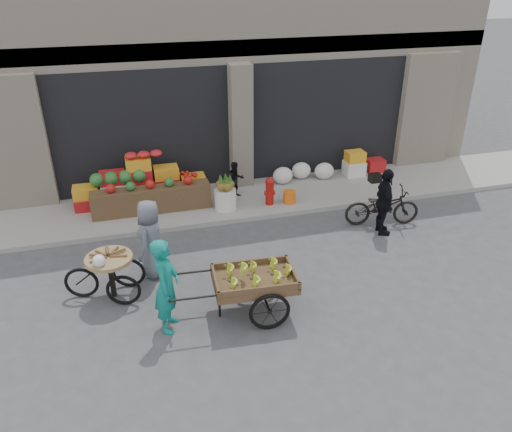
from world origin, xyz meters
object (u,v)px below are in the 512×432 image
object	(u,v)px
vendor_woman	(166,285)
vendor_grey	(151,239)
orange_bucket	(289,197)
seated_person	(236,180)
pineapple_bin	(226,199)
fire_hydrant	(270,190)
bicycle	(382,207)
banana_cart	(251,278)
cyclist	(384,202)
tricycle_cart	(110,270)

from	to	relation	value
vendor_woman	vendor_grey	bearing A→B (deg)	21.49
orange_bucket	seated_person	size ratio (longest dim) A/B	0.34
pineapple_bin	orange_bucket	distance (m)	1.61
fire_hydrant	orange_bucket	distance (m)	0.55
fire_hydrant	bicycle	world-z (taller)	bicycle
orange_bucket	seated_person	world-z (taller)	seated_person
pineapple_bin	seated_person	bearing A→B (deg)	56.31
fire_hydrant	vendor_woman	size ratio (longest dim) A/B	0.42
banana_cart	cyclist	xyz separation A→B (m)	(3.57, 1.96, 0.05)
cyclist	pineapple_bin	bearing A→B (deg)	70.55
tricycle_cart	bicycle	distance (m)	6.21
seated_person	vendor_woman	distance (m)	5.03
fire_hydrant	bicycle	distance (m)	2.70
seated_person	banana_cart	world-z (taller)	seated_person
fire_hydrant	vendor_grey	size ratio (longest dim) A/B	0.45
cyclist	vendor_woman	bearing A→B (deg)	123.55
vendor_woman	vendor_grey	xyz separation A→B (m)	(-0.10, 1.69, -0.05)
banana_cart	tricycle_cart	size ratio (longest dim) A/B	1.67
bicycle	cyclist	bearing A→B (deg)	165.52
fire_hydrant	vendor_woman	world-z (taller)	vendor_woman
orange_bucket	cyclist	xyz separation A→B (m)	(1.56, -1.84, 0.50)
pineapple_bin	seated_person	distance (m)	0.75
orange_bucket	vendor_woman	bearing A→B (deg)	-132.12
bicycle	vendor_woman	bearing A→B (deg)	126.55
vendor_grey	vendor_woman	bearing A→B (deg)	29.04
pineapple_bin	vendor_woman	size ratio (longest dim) A/B	0.31
fire_hydrant	vendor_grey	xyz separation A→B (m)	(-3.04, -2.16, 0.29)
vendor_woman	bicycle	bearing A→B (deg)	-47.46
tricycle_cart	banana_cart	bearing A→B (deg)	-14.19
cyclist	tricycle_cart	bearing A→B (deg)	109.90
vendor_woman	cyclist	bearing A→B (deg)	-50.46
seated_person	cyclist	world-z (taller)	cyclist
orange_bucket	bicycle	distance (m)	2.28
banana_cart	bicycle	size ratio (longest dim) A/B	1.42
pineapple_bin	bicycle	xyz separation A→B (m)	(3.36, -1.54, 0.08)
vendor_woman	cyclist	world-z (taller)	vendor_woman
pineapple_bin	fire_hydrant	xyz separation A→B (m)	(1.10, -0.05, 0.13)
fire_hydrant	banana_cart	xyz separation A→B (m)	(-1.51, -3.85, 0.22)
bicycle	vendor_grey	bearing A→B (deg)	109.35
banana_cart	cyclist	world-z (taller)	cyclist
vendor_woman	fire_hydrant	bearing A→B (deg)	-19.26
pineapple_bin	orange_bucket	size ratio (longest dim) A/B	1.62
pineapple_bin	fire_hydrant	size ratio (longest dim) A/B	0.73
pineapple_bin	orange_bucket	xyz separation A→B (m)	(1.60, -0.10, -0.10)
orange_bucket	vendor_grey	size ratio (longest dim) A/B	0.20
seated_person	tricycle_cart	distance (m)	4.58
tricycle_cart	vendor_grey	world-z (taller)	vendor_grey
banana_cart	bicycle	bearing A→B (deg)	36.12
seated_person	cyclist	bearing A→B (deg)	-52.63
fire_hydrant	orange_bucket	xyz separation A→B (m)	(0.50, -0.05, -0.23)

